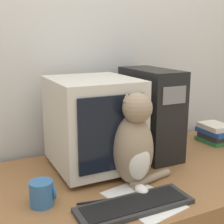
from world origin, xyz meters
TOP-DOWN VIEW (x-y plane):
  - wall_back at (0.00, 0.89)m, footprint 7.00×0.05m
  - crt_monitor at (-0.09, 0.56)m, footprint 0.38×0.43m
  - computer_tower at (0.26, 0.60)m, footprint 0.19×0.41m
  - keyboard at (-0.10, 0.14)m, footprint 0.45×0.15m
  - cat at (0.00, 0.32)m, footprint 0.29×0.26m
  - book_stack at (0.72, 0.59)m, footprint 0.15×0.20m
  - pen at (-0.21, 0.24)m, footprint 0.15×0.03m
  - paper_sheet at (-0.04, 0.18)m, footprint 0.26×0.33m
  - mug at (-0.40, 0.32)m, footprint 0.10×0.09m

SIDE VIEW (x-z plane):
  - paper_sheet at x=-0.04m, z-range 0.78..0.78m
  - pen at x=-0.21m, z-range 0.78..0.79m
  - keyboard at x=-0.10m, z-range 0.78..0.80m
  - mug at x=-0.40m, z-range 0.78..0.88m
  - book_stack at x=0.72m, z-range 0.78..0.90m
  - cat at x=0.00m, z-range 0.75..1.17m
  - crt_monitor at x=-0.09m, z-range 0.79..1.23m
  - computer_tower at x=0.26m, z-range 0.78..1.24m
  - wall_back at x=0.00m, z-range 0.00..2.50m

